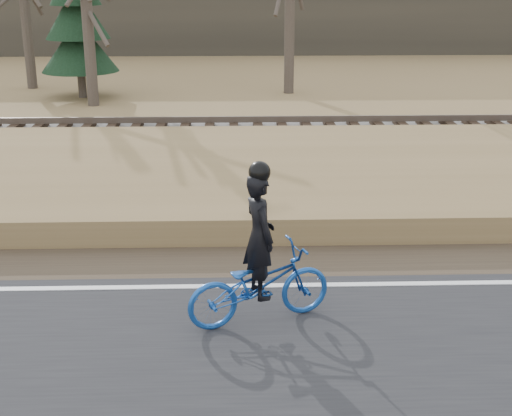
{
  "coord_description": "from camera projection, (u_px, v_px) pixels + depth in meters",
  "views": [
    {
      "loc": [
        2.41,
        -8.79,
        4.24
      ],
      "look_at": [
        2.7,
        0.5,
        1.1
      ],
      "focal_mm": 50.0,
      "sensor_mm": 36.0,
      "label": 1
    }
  ],
  "objects": [
    {
      "name": "ground",
      "position": [
        58.0,
        299.0,
        9.61
      ],
      "size": [
        120.0,
        120.0,
        0.0
      ],
      "primitive_type": "plane",
      "color": "olive",
      "rests_on": "ground"
    },
    {
      "name": "road",
      "position": [
        0.0,
        405.0,
        7.23
      ],
      "size": [
        120.0,
        6.0,
        0.06
      ],
      "primitive_type": "cube",
      "color": "black",
      "rests_on": "ground"
    },
    {
      "name": "edge_line",
      "position": [
        61.0,
        288.0,
        9.78
      ],
      "size": [
        120.0,
        0.12,
        0.01
      ],
      "primitive_type": "cube",
      "color": "silver",
      "rests_on": "road"
    },
    {
      "name": "shoulder",
      "position": [
        76.0,
        263.0,
        10.74
      ],
      "size": [
        120.0,
        1.6,
        0.04
      ],
      "primitive_type": "cube",
      "color": "#473A2B",
      "rests_on": "ground"
    },
    {
      "name": "embankment",
      "position": [
        108.0,
        191.0,
        13.52
      ],
      "size": [
        120.0,
        5.0,
        0.44
      ],
      "primitive_type": "cube",
      "color": "olive",
      "rests_on": "ground"
    },
    {
      "name": "ballast",
      "position": [
        134.0,
        144.0,
        17.12
      ],
      "size": [
        120.0,
        3.0,
        0.45
      ],
      "primitive_type": "cube",
      "color": "slate",
      "rests_on": "ground"
    },
    {
      "name": "railroad",
      "position": [
        133.0,
        132.0,
        17.02
      ],
      "size": [
        120.0,
        2.4,
        0.29
      ],
      "color": "black",
      "rests_on": "ballast"
    },
    {
      "name": "cyclist",
      "position": [
        259.0,
        273.0,
        8.7
      ],
      "size": [
        1.95,
        1.22,
        2.05
      ],
      "rotation": [
        0.0,
        0.0,
        1.91
      ],
      "color": "#154494",
      "rests_on": "road"
    },
    {
      "name": "bare_tree_near_left",
      "position": [
        87.0,
        8.0,
        22.18
      ],
      "size": [
        0.36,
        0.36,
        6.13
      ],
      "primitive_type": "cylinder",
      "color": "#473E34",
      "rests_on": "ground"
    },
    {
      "name": "conifer",
      "position": [
        77.0,
        14.0,
        23.72
      ],
      "size": [
        2.6,
        2.6,
        5.91
      ],
      "color": "#473E34",
      "rests_on": "ground"
    }
  ]
}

